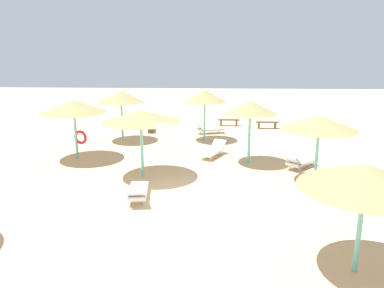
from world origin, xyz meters
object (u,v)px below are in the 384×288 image
Objects in this scene: bench_0 at (267,124)px; parasol_1 at (141,116)px; bench_2 at (151,126)px; parasol_2 at (250,107)px; lounger_2 at (213,150)px; parasol_3 at (319,123)px; lounger_3 at (301,161)px; lounger_0 at (209,129)px; parasol_4 at (74,107)px; parasol_7 at (121,97)px; parasol_0 at (205,96)px; lounger_1 at (138,191)px; bench_1 at (229,121)px; parasol_6 at (366,177)px.

parasol_1 is at bearing -123.05° from bench_0.
parasol_1 is 9.38m from bench_2.
parasol_2 is 3.05m from lounger_2.
parasol_3 is at bearing -48.98° from bench_2.
parasol_1 reaches higher than lounger_3.
lounger_0 reaches higher than lounger_2.
parasol_7 reaches higher than parasol_4.
lounger_3 is at bearing -42.99° from bench_2.
parasol_2 reaches higher than parasol_4.
parasol_0 is 1.02× the size of parasol_3.
lounger_1 is (-4.39, -4.72, -2.34)m from parasol_2.
bench_1 is at bearing 104.31° from parasol_3.
parasol_1 reaches higher than lounger_0.
bench_2 is at bearing 130.26° from parasol_2.
lounger_2 is at bearing 64.62° from lounger_1.
parasol_2 is 0.95× the size of parasol_4.
parasol_7 is 9.54m from lounger_1.
bench_0 is (10.42, 7.87, -2.24)m from parasol_4.
bench_0 is at bearing 9.41° from bench_2.
parasol_3 is at bearing -86.14° from lounger_3.
lounger_1 is at bearing -162.67° from parasol_3.
parasol_2 reaches higher than parasol_1.
parasol_7 is 10.15m from bench_0.
lounger_1 is (3.97, -4.97, -2.27)m from parasol_4.
parasol_0 is 1.67× the size of lounger_3.
parasol_3 reaches higher than bench_0.
parasol_3 is 5.86m from lounger_2.
bench_1 is at bearing 21.83° from bench_2.
lounger_0 is (-3.64, 15.17, -2.09)m from parasol_6.
parasol_7 is (-9.43, 6.75, 0.14)m from parasol_3.
bench_0 is (4.00, 1.79, 0.03)m from lounger_0.
parasol_6 is (1.70, -8.84, -0.24)m from parasol_2.
parasol_7 reaches higher than bench_0.
parasol_0 is at bearing -97.32° from lounger_0.
parasol_2 is at bearing 163.04° from lounger_3.
parasol_6 is (6.37, -6.62, -0.18)m from parasol_1.
lounger_3 reaches higher than bench_0.
lounger_0 is at bearing 92.96° from lounger_2.
lounger_0 is at bearing 72.29° from parasol_1.
parasol_7 is at bearing 110.22° from parasol_1.
parasol_2 is at bearing -104.23° from bench_0.
lounger_3 is (3.95, -1.72, 0.00)m from lounger_2.
parasol_0 is at bearing 106.22° from parasol_6.
lounger_3 is at bearing -88.51° from bench_0.
bench_0 is at bearing 75.77° from parasol_2.
lounger_2 is (0.27, -5.31, -0.00)m from lounger_0.
parasol_2 is (4.67, 2.22, 0.07)m from parasol_1.
parasol_0 reaches higher than bench_2.
parasol_4 is 6.75m from lounger_1.
lounger_3 is at bearing 31.07° from lounger_1.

